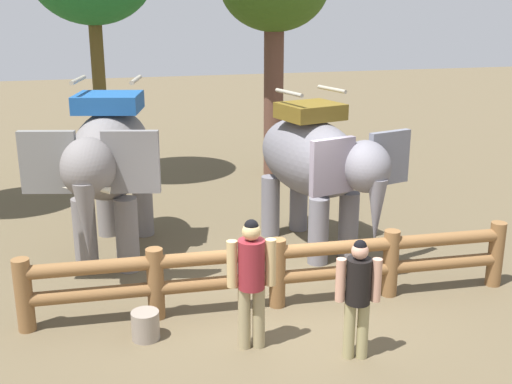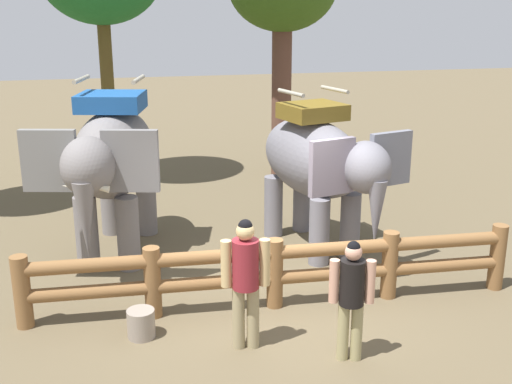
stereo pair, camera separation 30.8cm
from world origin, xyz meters
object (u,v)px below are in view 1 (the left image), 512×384
(tourist_woman_in_black, at_px, (358,291))
(feed_bucket, at_px, (146,325))
(elephant_near_left, at_px, (109,160))
(log_fence, at_px, (277,268))
(tourist_man_in_blue, at_px, (251,275))
(elephant_center, at_px, (316,163))

(tourist_woman_in_black, distance_m, feed_bucket, 2.87)
(elephant_near_left, bearing_deg, log_fence, -48.94)
(log_fence, distance_m, tourist_man_in_blue, 1.30)
(elephant_center, relative_size, feed_bucket, 8.77)
(log_fence, xyz_separation_m, feed_bucket, (-1.97, -0.48, -0.41))
(elephant_center, xyz_separation_m, tourist_woman_in_black, (-0.73, -3.63, -0.70))
(elephant_center, bearing_deg, log_fence, -122.61)
(feed_bucket, bearing_deg, elephant_near_left, 94.90)
(elephant_near_left, height_order, elephant_center, elephant_near_left)
(log_fence, height_order, tourist_man_in_blue, tourist_man_in_blue)
(tourist_woman_in_black, height_order, feed_bucket, tourist_woman_in_black)
(feed_bucket, bearing_deg, tourist_man_in_blue, -23.01)
(elephant_center, bearing_deg, feed_bucket, -142.57)
(elephant_center, xyz_separation_m, tourist_man_in_blue, (-1.94, -3.06, -0.60))
(tourist_man_in_blue, distance_m, feed_bucket, 1.66)
(log_fence, height_order, elephant_center, elephant_center)
(elephant_near_left, height_order, tourist_woman_in_black, elephant_near_left)
(tourist_man_in_blue, xyz_separation_m, feed_bucket, (-1.32, 0.56, -0.83))
(log_fence, bearing_deg, elephant_near_left, 131.06)
(log_fence, height_order, tourist_woman_in_black, tourist_woman_in_black)
(elephant_near_left, distance_m, tourist_woman_in_black, 5.10)
(log_fence, distance_m, tourist_woman_in_black, 1.74)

